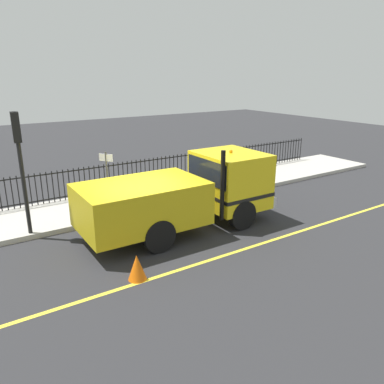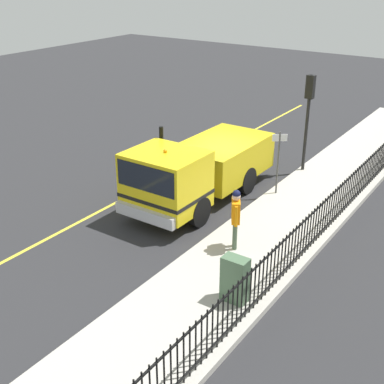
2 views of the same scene
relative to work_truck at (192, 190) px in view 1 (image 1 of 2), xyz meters
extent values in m
plane|color=#2B2B2D|center=(0.21, 1.63, -1.27)|extent=(61.47, 61.47, 0.00)
cube|color=#B7B2A8|center=(3.26, 1.63, -1.18)|extent=(2.99, 27.94, 0.16)
cube|color=yellow|center=(-2.23, 1.63, -1.26)|extent=(0.12, 25.14, 0.01)
cube|color=yellow|center=(-0.01, -1.55, 0.12)|extent=(2.30, 1.97, 1.81)
cube|color=black|center=(-0.01, -1.55, 0.52)|extent=(2.11, 2.01, 0.80)
cube|color=gold|center=(0.01, 1.75, -0.15)|extent=(2.31, 3.69, 1.28)
cube|color=silver|center=(-0.01, -2.61, -0.64)|extent=(2.17, 0.21, 0.36)
cube|color=black|center=(-0.01, -1.55, -0.28)|extent=(2.32, 1.99, 0.12)
cylinder|color=black|center=(1.02, -1.26, -0.79)|extent=(0.31, 0.96, 0.96)
cylinder|color=black|center=(-1.03, -1.25, -0.79)|extent=(0.31, 0.96, 0.96)
cylinder|color=black|center=(1.03, 1.75, -0.79)|extent=(0.31, 0.96, 0.96)
cylinder|color=black|center=(-1.01, 1.76, -0.79)|extent=(0.31, 0.96, 0.96)
sphere|color=orange|center=(-0.01, -1.55, 1.07)|extent=(0.12, 0.12, 0.12)
cylinder|color=black|center=(-0.99, -0.47, 0.30)|extent=(0.14, 0.14, 2.17)
cube|color=orange|center=(2.76, -2.06, 0.05)|extent=(0.45, 0.54, 0.62)
sphere|color=beige|center=(2.76, -2.06, 0.48)|extent=(0.23, 0.23, 0.23)
sphere|color=#14193F|center=(2.76, -2.06, 0.56)|extent=(0.22, 0.22, 0.22)
cylinder|color=#4C6047|center=(2.80, -2.13, -0.68)|extent=(0.12, 0.12, 0.84)
cylinder|color=#4C6047|center=(2.71, -1.98, -0.68)|extent=(0.12, 0.12, 0.84)
cylinder|color=orange|center=(2.90, -2.30, 0.02)|extent=(0.09, 0.09, 0.59)
cylinder|color=orange|center=(2.61, -1.82, 0.02)|extent=(0.09, 0.09, 0.59)
cylinder|color=black|center=(4.52, -10.25, -0.50)|extent=(0.04, 0.04, 1.20)
cylinder|color=black|center=(4.52, -10.04, -0.50)|extent=(0.04, 0.04, 1.20)
cylinder|color=black|center=(4.52, -9.84, -0.50)|extent=(0.04, 0.04, 1.20)
cylinder|color=black|center=(4.52, -9.64, -0.50)|extent=(0.04, 0.04, 1.20)
cylinder|color=black|center=(4.52, -9.44, -0.50)|extent=(0.04, 0.04, 1.20)
cylinder|color=black|center=(4.52, -9.24, -0.50)|extent=(0.04, 0.04, 1.20)
cylinder|color=black|center=(4.52, -9.04, -0.50)|extent=(0.04, 0.04, 1.20)
cylinder|color=black|center=(4.52, -8.84, -0.50)|extent=(0.04, 0.04, 1.20)
cylinder|color=black|center=(4.52, -8.64, -0.50)|extent=(0.04, 0.04, 1.20)
cylinder|color=black|center=(4.52, -8.43, -0.50)|extent=(0.04, 0.04, 1.20)
cylinder|color=black|center=(4.52, -8.23, -0.50)|extent=(0.04, 0.04, 1.20)
cylinder|color=black|center=(4.52, -8.03, -0.50)|extent=(0.04, 0.04, 1.20)
cylinder|color=black|center=(4.52, -7.83, -0.50)|extent=(0.04, 0.04, 1.20)
cylinder|color=black|center=(4.52, -7.63, -0.50)|extent=(0.04, 0.04, 1.20)
cylinder|color=black|center=(4.52, -7.43, -0.50)|extent=(0.04, 0.04, 1.20)
cylinder|color=black|center=(4.52, -7.23, -0.50)|extent=(0.04, 0.04, 1.20)
cylinder|color=black|center=(4.52, -7.03, -0.50)|extent=(0.04, 0.04, 1.20)
cylinder|color=black|center=(4.52, -6.82, -0.50)|extent=(0.04, 0.04, 1.20)
cylinder|color=black|center=(4.52, -6.62, -0.50)|extent=(0.04, 0.04, 1.20)
cylinder|color=black|center=(4.52, -6.42, -0.50)|extent=(0.04, 0.04, 1.20)
cylinder|color=black|center=(4.52, -6.22, -0.50)|extent=(0.04, 0.04, 1.20)
cylinder|color=black|center=(4.52, -6.02, -0.50)|extent=(0.04, 0.04, 1.20)
cylinder|color=black|center=(4.52, -5.82, -0.50)|extent=(0.04, 0.04, 1.20)
cylinder|color=black|center=(4.52, -5.62, -0.50)|extent=(0.04, 0.04, 1.20)
cylinder|color=black|center=(4.52, -5.42, -0.50)|extent=(0.04, 0.04, 1.20)
cylinder|color=black|center=(4.52, -5.21, -0.50)|extent=(0.04, 0.04, 1.20)
cylinder|color=black|center=(4.52, -5.01, -0.50)|extent=(0.04, 0.04, 1.20)
cylinder|color=black|center=(4.52, -4.81, -0.50)|extent=(0.04, 0.04, 1.20)
cylinder|color=black|center=(4.52, -4.61, -0.50)|extent=(0.04, 0.04, 1.20)
cylinder|color=black|center=(4.52, -4.41, -0.50)|extent=(0.04, 0.04, 1.20)
cylinder|color=black|center=(4.52, -4.21, -0.50)|extent=(0.04, 0.04, 1.20)
cylinder|color=black|center=(4.52, -4.01, -0.50)|extent=(0.04, 0.04, 1.20)
cylinder|color=black|center=(4.52, -3.81, -0.50)|extent=(0.04, 0.04, 1.20)
cylinder|color=black|center=(4.52, -3.60, -0.50)|extent=(0.04, 0.04, 1.20)
cylinder|color=black|center=(4.52, -3.40, -0.50)|extent=(0.04, 0.04, 1.20)
cylinder|color=black|center=(4.52, -3.20, -0.50)|extent=(0.04, 0.04, 1.20)
cylinder|color=black|center=(4.52, -3.00, -0.50)|extent=(0.04, 0.04, 1.20)
cylinder|color=black|center=(4.52, -2.80, -0.50)|extent=(0.04, 0.04, 1.20)
cylinder|color=black|center=(4.52, -2.60, -0.50)|extent=(0.04, 0.04, 1.20)
cylinder|color=black|center=(4.52, -2.40, -0.50)|extent=(0.04, 0.04, 1.20)
cylinder|color=black|center=(4.52, -2.20, -0.50)|extent=(0.04, 0.04, 1.20)
cylinder|color=black|center=(4.52, -1.99, -0.50)|extent=(0.04, 0.04, 1.20)
cylinder|color=black|center=(4.52, -1.79, -0.50)|extent=(0.04, 0.04, 1.20)
cylinder|color=black|center=(4.52, -1.59, -0.50)|extent=(0.04, 0.04, 1.20)
cylinder|color=black|center=(4.52, -1.39, -0.50)|extent=(0.04, 0.04, 1.20)
cylinder|color=black|center=(4.52, -1.19, -0.50)|extent=(0.04, 0.04, 1.20)
cylinder|color=black|center=(4.52, -0.99, -0.50)|extent=(0.04, 0.04, 1.20)
cylinder|color=black|center=(4.52, -0.79, -0.50)|extent=(0.04, 0.04, 1.20)
cylinder|color=black|center=(4.52, -0.59, -0.50)|extent=(0.04, 0.04, 1.20)
cylinder|color=black|center=(4.52, -0.38, -0.50)|extent=(0.04, 0.04, 1.20)
cylinder|color=black|center=(4.52, -0.18, -0.50)|extent=(0.04, 0.04, 1.20)
cylinder|color=black|center=(4.52, 0.02, -0.50)|extent=(0.04, 0.04, 1.20)
cylinder|color=black|center=(4.52, 0.22, -0.50)|extent=(0.04, 0.04, 1.20)
cylinder|color=black|center=(4.52, 0.42, -0.50)|extent=(0.04, 0.04, 1.20)
cylinder|color=black|center=(4.52, 0.62, -0.50)|extent=(0.04, 0.04, 1.20)
cylinder|color=black|center=(4.52, 0.82, -0.50)|extent=(0.04, 0.04, 1.20)
cylinder|color=black|center=(4.52, 1.02, -0.50)|extent=(0.04, 0.04, 1.20)
cylinder|color=black|center=(4.52, 1.23, -0.50)|extent=(0.04, 0.04, 1.20)
cylinder|color=black|center=(4.52, 1.43, -0.50)|extent=(0.04, 0.04, 1.20)
cylinder|color=black|center=(4.52, 1.63, -0.50)|extent=(0.04, 0.04, 1.20)
cylinder|color=black|center=(4.52, 1.83, -0.50)|extent=(0.04, 0.04, 1.20)
cylinder|color=black|center=(4.52, 2.03, -0.50)|extent=(0.04, 0.04, 1.20)
cylinder|color=black|center=(4.52, 2.23, -0.50)|extent=(0.04, 0.04, 1.20)
cylinder|color=black|center=(4.52, 2.43, -0.50)|extent=(0.04, 0.04, 1.20)
cylinder|color=black|center=(4.52, 2.63, -0.50)|extent=(0.04, 0.04, 1.20)
cylinder|color=black|center=(4.52, 2.84, -0.50)|extent=(0.04, 0.04, 1.20)
cylinder|color=black|center=(4.52, 3.04, -0.50)|extent=(0.04, 0.04, 1.20)
cylinder|color=black|center=(4.52, 3.24, -0.50)|extent=(0.04, 0.04, 1.20)
cylinder|color=black|center=(4.52, 3.44, -0.50)|extent=(0.04, 0.04, 1.20)
cylinder|color=black|center=(4.52, 3.64, -0.50)|extent=(0.04, 0.04, 1.20)
cylinder|color=black|center=(4.52, 3.84, -0.50)|extent=(0.04, 0.04, 1.20)
cylinder|color=black|center=(4.52, 4.04, -0.50)|extent=(0.04, 0.04, 1.20)
cylinder|color=black|center=(4.52, 4.24, -0.50)|extent=(0.04, 0.04, 1.20)
cylinder|color=black|center=(4.52, 4.45, -0.50)|extent=(0.04, 0.04, 1.20)
cylinder|color=black|center=(4.52, 4.65, -0.50)|extent=(0.04, 0.04, 1.20)
cylinder|color=black|center=(4.52, 4.85, -0.50)|extent=(0.04, 0.04, 1.20)
cylinder|color=black|center=(4.52, 5.05, -0.50)|extent=(0.04, 0.04, 1.20)
cube|color=black|center=(4.52, 1.63, 0.00)|extent=(0.04, 23.75, 0.04)
cube|color=black|center=(4.52, 1.63, -0.96)|extent=(0.04, 23.75, 0.04)
cylinder|color=black|center=(1.95, 4.60, 0.72)|extent=(0.12, 0.12, 3.63)
cube|color=black|center=(1.95, 4.60, 2.11)|extent=(0.32, 0.24, 0.85)
sphere|color=red|center=(1.95, 4.60, 2.36)|extent=(0.16, 0.16, 0.16)
sphere|color=yellow|center=(1.95, 4.60, 2.11)|extent=(0.16, 0.16, 0.16)
sphere|color=green|center=(1.95, 4.60, 1.85)|extent=(0.16, 0.16, 0.16)
cube|color=#4C6B4C|center=(3.99, -4.20, -0.52)|extent=(0.62, 0.37, 1.16)
cone|color=orange|center=(-2.06, 2.93, -0.94)|extent=(0.45, 0.45, 0.65)
cylinder|color=#4C4C4C|center=(2.07, 2.01, 0.00)|extent=(0.06, 0.06, 2.21)
cube|color=white|center=(2.07, 2.01, 0.91)|extent=(0.42, 0.32, 0.24)
camera|label=1|loc=(-9.64, 6.29, 3.56)|focal=35.37mm
camera|label=2|loc=(8.89, -13.15, 6.31)|focal=48.27mm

